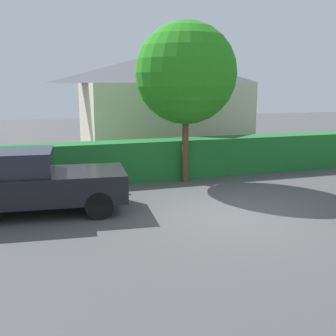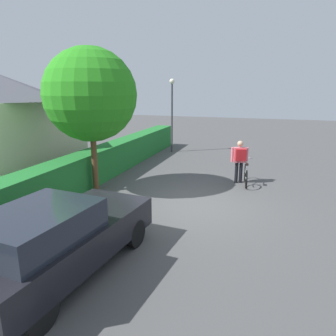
% 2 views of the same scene
% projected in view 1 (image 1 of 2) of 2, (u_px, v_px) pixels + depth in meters
% --- Properties ---
extents(ground_plane, '(60.00, 60.00, 0.00)m').
position_uv_depth(ground_plane, '(228.00, 215.00, 9.81)').
color(ground_plane, '#494949').
extents(hedge_row, '(19.51, 0.90, 1.26)m').
position_uv_depth(hedge_row, '(171.00, 158.00, 13.71)').
color(hedge_row, '#1F6E2C').
rests_on(hedge_row, ground).
extents(house_distant, '(6.94, 5.37, 4.38)m').
position_uv_depth(house_distant, '(161.00, 103.00, 18.22)').
color(house_distant, beige).
rests_on(house_distant, ground).
extents(parked_car_near, '(4.40, 2.15, 1.54)m').
position_uv_depth(parked_car_near, '(28.00, 181.00, 9.80)').
color(parked_car_near, black).
rests_on(parked_car_near, ground).
extents(tree_kerbside, '(3.11, 3.11, 4.93)m').
position_uv_depth(tree_kerbside, '(186.00, 73.00, 12.59)').
color(tree_kerbside, brown).
rests_on(tree_kerbside, ground).
extents(fire_hydrant, '(0.20, 0.20, 0.81)m').
position_uv_depth(fire_hydrant, '(110.00, 177.00, 11.99)').
color(fire_hydrant, red).
rests_on(fire_hydrant, ground).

